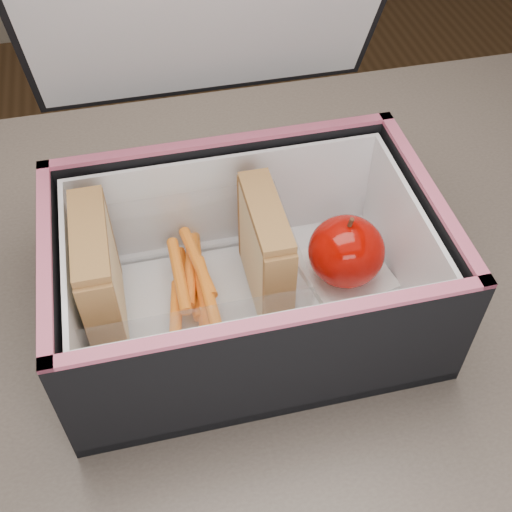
% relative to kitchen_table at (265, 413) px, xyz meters
% --- Properties ---
extents(kitchen_table, '(1.20, 0.80, 0.75)m').
position_rel_kitchen_table_xyz_m(kitchen_table, '(0.00, 0.00, 0.00)').
color(kitchen_table, brown).
rests_on(kitchen_table, ground).
extents(lunch_bag, '(0.31, 0.29, 0.30)m').
position_rel_kitchen_table_xyz_m(lunch_bag, '(-0.00, 0.05, 0.16)').
color(lunch_bag, black).
rests_on(lunch_bag, kitchen_table).
extents(plastic_tub, '(0.18, 0.13, 0.07)m').
position_rel_kitchen_table_xyz_m(plastic_tub, '(-0.05, 0.06, 0.14)').
color(plastic_tub, white).
rests_on(plastic_tub, lunch_bag).
extents(sandwich_left, '(0.03, 0.10, 0.11)m').
position_rel_kitchen_table_xyz_m(sandwich_left, '(-0.12, 0.06, 0.16)').
color(sandwich_left, beige).
rests_on(sandwich_left, plastic_tub).
extents(sandwich_right, '(0.03, 0.09, 0.10)m').
position_rel_kitchen_table_xyz_m(sandwich_right, '(0.01, 0.06, 0.16)').
color(sandwich_right, beige).
rests_on(sandwich_right, plastic_tub).
extents(carrot_sticks, '(0.05, 0.14, 0.03)m').
position_rel_kitchen_table_xyz_m(carrot_sticks, '(-0.05, 0.07, 0.12)').
color(carrot_sticks, orange).
rests_on(carrot_sticks, plastic_tub).
extents(paper_napkin, '(0.09, 0.09, 0.01)m').
position_rel_kitchen_table_xyz_m(paper_napkin, '(0.09, 0.06, 0.11)').
color(paper_napkin, white).
rests_on(paper_napkin, lunch_bag).
extents(red_apple, '(0.09, 0.09, 0.07)m').
position_rel_kitchen_table_xyz_m(red_apple, '(0.08, 0.06, 0.14)').
color(red_apple, '#860500').
rests_on(red_apple, paper_napkin).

